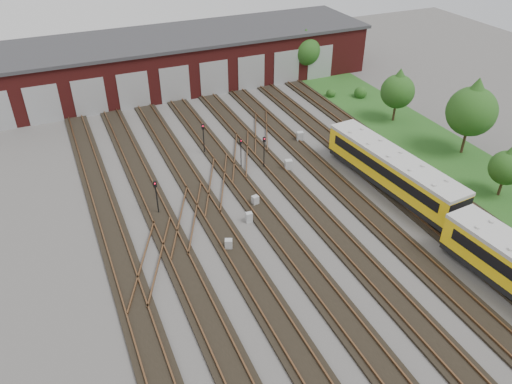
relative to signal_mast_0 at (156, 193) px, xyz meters
name	(u,v)px	position (x,y,z in m)	size (l,w,h in m)	color
ground	(336,269)	(9.96, -11.76, -2.06)	(120.00, 120.00, 0.00)	#403E3B
track_network	(330,263)	(9.79, -11.17, -1.96)	(30.40, 70.00, 0.33)	black
maintenance_shed	(176,59)	(9.95, 28.21, 1.14)	(51.00, 12.50, 6.35)	#541615
grass_verge	(447,155)	(28.96, -1.76, -2.04)	(8.00, 55.00, 0.05)	#1C4717
signal_mast_0	(156,193)	(0.00, 0.00, 0.00)	(0.30, 0.29, 3.21)	black
signal_mast_1	(264,149)	(11.12, 3.30, 0.05)	(0.25, 0.24, 3.34)	black
signal_mast_2	(203,135)	(6.87, 8.40, 0.02)	(0.30, 0.28, 3.23)	black
signal_mast_3	(241,150)	(9.15, 4.23, -0.11)	(0.25, 0.23, 3.08)	black
relay_cabinet_0	(229,245)	(3.69, -6.62, -1.61)	(0.55, 0.46, 0.91)	#A0A3A5
relay_cabinet_1	(255,201)	(7.87, -2.04, -1.61)	(0.54, 0.45, 0.91)	#A0A3A5
relay_cabinet_2	(249,217)	(6.47, -4.01, -1.63)	(0.52, 0.43, 0.87)	#A0A3A5
relay_cabinet_3	(300,137)	(16.88, 6.85, -1.53)	(0.64, 0.54, 1.07)	#A0A3A5
relay_cabinet_4	(288,165)	(13.09, 2.02, -1.51)	(0.66, 0.55, 1.10)	#A0A3A5
tree_0	(305,47)	(26.17, 23.24, 2.21)	(4.02, 4.02, 6.66)	#372618
tree_1	(398,88)	(28.99, 7.10, 1.88)	(3.71, 3.71, 6.14)	#372618
tree_2	(473,106)	(30.65, -1.93, 3.03)	(4.79, 4.79, 7.93)	#372618
tree_3	(508,164)	(28.07, -9.26, 1.10)	(2.97, 2.97, 4.92)	#372618
bush_1	(331,92)	(26.15, 16.05, -1.48)	(1.16, 1.16, 1.16)	#1C4413
bush_2	(361,91)	(29.41, 14.40, -1.28)	(1.57, 1.57, 1.57)	#1C4413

